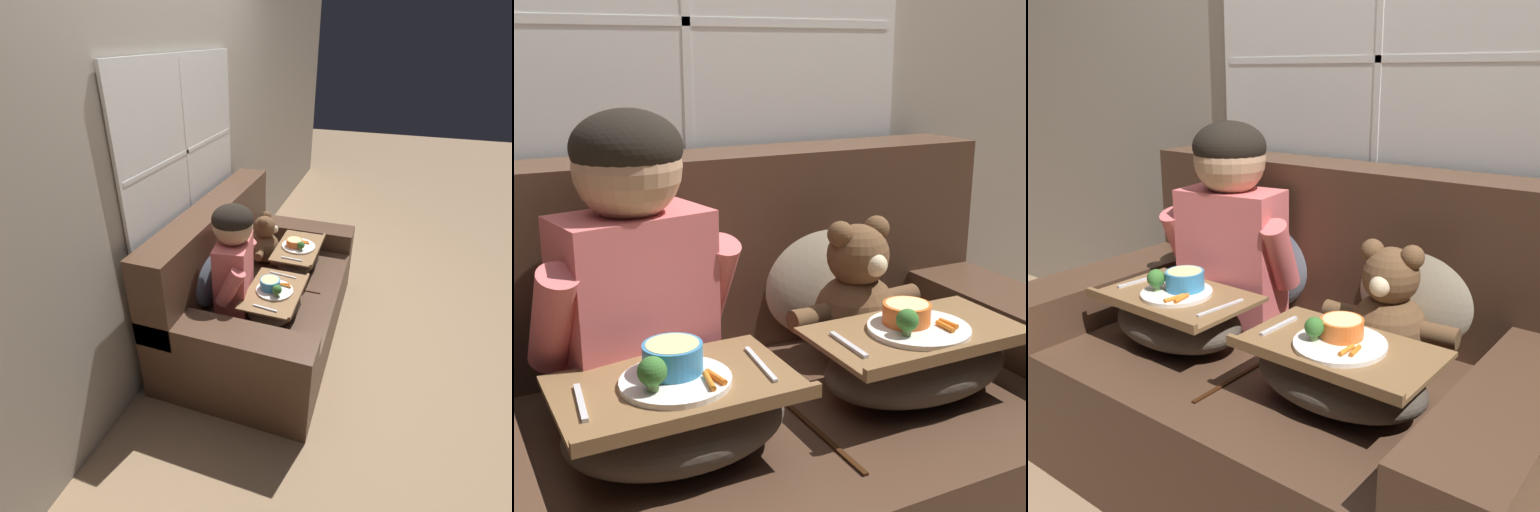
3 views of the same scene
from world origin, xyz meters
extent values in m
plane|color=#8E7051|center=(0.00, 0.00, 0.00)|extent=(14.00, 14.00, 0.00)
cube|color=#A89E8E|center=(0.00, 0.57, 1.30)|extent=(8.00, 0.05, 2.60)
cube|color=white|center=(0.00, 0.52, 1.26)|extent=(1.36, 0.02, 1.08)
cube|color=black|center=(0.00, 0.53, 1.26)|extent=(1.31, 0.01, 1.03)
cube|color=white|center=(0.00, 0.52, 1.26)|extent=(0.02, 0.02, 1.03)
cube|color=white|center=(0.00, 0.52, 1.26)|extent=(1.31, 0.02, 0.02)
cube|color=#4C3323|center=(0.00, 0.00, 0.20)|extent=(1.61, 0.97, 0.41)
cube|color=#4C3323|center=(0.00, 0.37, 0.67)|extent=(1.61, 0.22, 0.52)
cube|color=#4C3323|center=(-0.70, 0.00, 0.48)|extent=(0.22, 0.97, 0.15)
cube|color=#4C3323|center=(0.70, 0.00, 0.48)|extent=(0.22, 0.97, 0.15)
cube|color=#32190A|center=(0.00, -0.02, 0.41)|extent=(0.01, 0.71, 0.01)
ellipsoid|color=slate|center=(-0.29, 0.29, 0.61)|extent=(0.42, 0.20, 0.43)
ellipsoid|color=#C1B293|center=(0.29, 0.29, 0.61)|extent=(0.40, 0.19, 0.42)
cube|color=#DB6666|center=(-0.29, 0.11, 0.63)|extent=(0.36, 0.24, 0.45)
sphere|color=tan|center=(-0.29, 0.11, 0.95)|extent=(0.23, 0.23, 0.23)
ellipsoid|color=black|center=(-0.29, 0.11, 0.99)|extent=(0.24, 0.24, 0.16)
cylinder|color=#DB6666|center=(-0.48, 0.05, 0.66)|extent=(0.12, 0.19, 0.25)
cylinder|color=#DB6666|center=(-0.10, 0.12, 0.66)|extent=(0.12, 0.19, 0.25)
sphere|color=brown|center=(0.29, 0.11, 0.52)|extent=(0.22, 0.22, 0.22)
sphere|color=brown|center=(0.29, 0.11, 0.68)|extent=(0.16, 0.16, 0.16)
sphere|color=brown|center=(0.24, 0.10, 0.74)|extent=(0.07, 0.07, 0.07)
sphere|color=brown|center=(0.35, 0.11, 0.74)|extent=(0.07, 0.07, 0.07)
sphere|color=beige|center=(0.30, 0.04, 0.67)|extent=(0.06, 0.06, 0.06)
sphere|color=black|center=(0.30, 0.02, 0.68)|extent=(0.02, 0.02, 0.02)
cylinder|color=brown|center=(0.15, 0.09, 0.54)|extent=(0.12, 0.07, 0.06)
cylinder|color=brown|center=(0.44, 0.12, 0.54)|extent=(0.12, 0.07, 0.06)
cylinder|color=brown|center=(0.25, -0.01, 0.44)|extent=(0.07, 0.10, 0.06)
cylinder|color=brown|center=(0.35, 0.00, 0.44)|extent=(0.07, 0.10, 0.06)
ellipsoid|color=#473D33|center=(-0.29, -0.15, 0.48)|extent=(0.45, 0.30, 0.15)
cube|color=brown|center=(-0.29, -0.15, 0.56)|extent=(0.47, 0.31, 0.01)
cube|color=brown|center=(-0.29, -0.30, 0.57)|extent=(0.47, 0.02, 0.02)
cylinder|color=white|center=(-0.29, -0.15, 0.57)|extent=(0.22, 0.22, 0.01)
cylinder|color=#3889C1|center=(-0.29, -0.12, 0.61)|extent=(0.12, 0.12, 0.06)
cylinder|color=#E5D189|center=(-0.29, -0.12, 0.63)|extent=(0.10, 0.10, 0.01)
sphere|color=#38702D|center=(-0.35, -0.18, 0.62)|extent=(0.06, 0.06, 0.06)
cylinder|color=#7A9E56|center=(-0.35, -0.18, 0.59)|extent=(0.02, 0.02, 0.03)
cylinder|color=orange|center=(-0.25, -0.20, 0.58)|extent=(0.02, 0.07, 0.01)
cylinder|color=orange|center=(-0.23, -0.19, 0.58)|extent=(0.02, 0.06, 0.01)
cube|color=silver|center=(-0.48, -0.15, 0.57)|extent=(0.03, 0.14, 0.01)
cube|color=silver|center=(-0.11, -0.15, 0.57)|extent=(0.03, 0.17, 0.01)
ellipsoid|color=#473D33|center=(0.29, -0.15, 0.48)|extent=(0.47, 0.29, 0.15)
cube|color=brown|center=(0.29, -0.15, 0.56)|extent=(0.49, 0.30, 0.01)
cube|color=brown|center=(0.29, -0.29, 0.57)|extent=(0.49, 0.02, 0.02)
cylinder|color=white|center=(0.29, -0.15, 0.57)|extent=(0.24, 0.24, 0.01)
cylinder|color=orange|center=(0.28, -0.12, 0.60)|extent=(0.11, 0.11, 0.05)
cylinder|color=#E5D189|center=(0.28, -0.12, 0.62)|extent=(0.10, 0.10, 0.01)
sphere|color=#38702D|center=(0.24, -0.18, 0.61)|extent=(0.05, 0.05, 0.05)
cylinder|color=#7A9E56|center=(0.24, -0.18, 0.59)|extent=(0.02, 0.02, 0.02)
cylinder|color=orange|center=(0.34, -0.19, 0.58)|extent=(0.01, 0.06, 0.01)
cylinder|color=orange|center=(0.35, -0.18, 0.58)|extent=(0.02, 0.05, 0.01)
cube|color=silver|center=(0.10, -0.15, 0.57)|extent=(0.02, 0.14, 0.01)
camera|label=1|loc=(-2.16, -0.68, 1.89)|focal=28.00mm
camera|label=2|loc=(-0.70, -1.34, 1.19)|focal=50.00mm
camera|label=3|loc=(1.00, -1.30, 1.22)|focal=42.00mm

